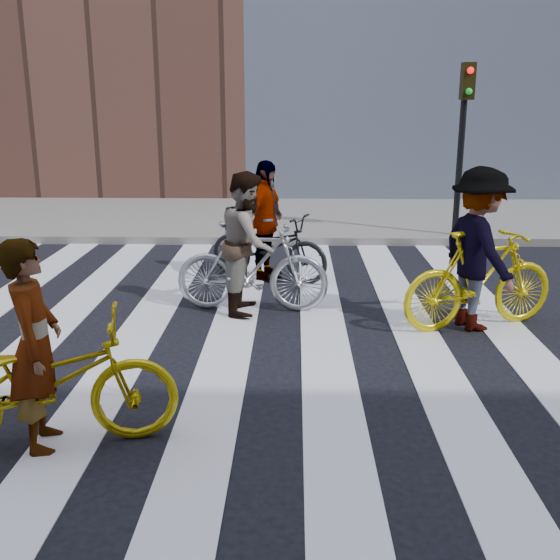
{
  "coord_description": "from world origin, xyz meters",
  "views": [
    {
      "loc": [
        1.3,
        -7.17,
        2.71
      ],
      "look_at": [
        1.12,
        0.3,
        0.63
      ],
      "focal_mm": 42.0,
      "sensor_mm": 36.0,
      "label": 1
    }
  ],
  "objects_px": {
    "bike_silver_mid": "(252,267)",
    "rider_right": "(478,250)",
    "bike_dark_rear": "(268,247)",
    "rider_rear": "(265,221)",
    "rider_left": "(35,346)",
    "traffic_signal": "(464,122)",
    "rider_mid": "(248,243)",
    "bike_yellow_left": "(45,383)",
    "bike_yellow_right": "(480,280)"
  },
  "relations": [
    {
      "from": "rider_left",
      "to": "rider_mid",
      "type": "relative_size",
      "value": 0.93
    },
    {
      "from": "rider_left",
      "to": "rider_right",
      "type": "xyz_separation_m",
      "value": [
        4.19,
        2.92,
        0.12
      ]
    },
    {
      "from": "bike_silver_mid",
      "to": "bike_yellow_right",
      "type": "distance_m",
      "value": 2.84
    },
    {
      "from": "bike_yellow_right",
      "to": "rider_mid",
      "type": "relative_size",
      "value": 1.1
    },
    {
      "from": "bike_yellow_left",
      "to": "rider_right",
      "type": "distance_m",
      "value": 5.08
    },
    {
      "from": "bike_yellow_right",
      "to": "bike_yellow_left",
      "type": "bearing_deg",
      "value": 106.59
    },
    {
      "from": "rider_rear",
      "to": "bike_dark_rear",
      "type": "bearing_deg",
      "value": -66.55
    },
    {
      "from": "bike_yellow_right",
      "to": "rider_right",
      "type": "distance_m",
      "value": 0.37
    },
    {
      "from": "traffic_signal",
      "to": "bike_dark_rear",
      "type": "height_order",
      "value": "traffic_signal"
    },
    {
      "from": "bike_yellow_left",
      "to": "rider_rear",
      "type": "height_order",
      "value": "rider_rear"
    },
    {
      "from": "bike_silver_mid",
      "to": "bike_yellow_right",
      "type": "bearing_deg",
      "value": -98.62
    },
    {
      "from": "bike_yellow_left",
      "to": "rider_mid",
      "type": "bearing_deg",
      "value": -33.25
    },
    {
      "from": "bike_dark_rear",
      "to": "rider_mid",
      "type": "xyz_separation_m",
      "value": [
        -0.19,
        -1.57,
        0.4
      ]
    },
    {
      "from": "rider_left",
      "to": "rider_mid",
      "type": "distance_m",
      "value": 3.78
    },
    {
      "from": "bike_yellow_left",
      "to": "bike_silver_mid",
      "type": "bearing_deg",
      "value": -33.96
    },
    {
      "from": "rider_mid",
      "to": "bike_dark_rear",
      "type": "bearing_deg",
      "value": -3.72
    },
    {
      "from": "bike_yellow_right",
      "to": "bike_silver_mid",
      "type": "bearing_deg",
      "value": 59.84
    },
    {
      "from": "bike_silver_mid",
      "to": "rider_mid",
      "type": "height_order",
      "value": "rider_mid"
    },
    {
      "from": "rider_mid",
      "to": "rider_right",
      "type": "height_order",
      "value": "rider_right"
    },
    {
      "from": "traffic_signal",
      "to": "bike_dark_rear",
      "type": "distance_m",
      "value": 4.77
    },
    {
      "from": "traffic_signal",
      "to": "rider_right",
      "type": "height_order",
      "value": "traffic_signal"
    },
    {
      "from": "rider_rear",
      "to": "rider_left",
      "type": "bearing_deg",
      "value": -173.62
    },
    {
      "from": "bike_yellow_left",
      "to": "bike_dark_rear",
      "type": "xyz_separation_m",
      "value": [
        1.56,
        5.08,
        -0.03
      ]
    },
    {
      "from": "bike_silver_mid",
      "to": "rider_mid",
      "type": "distance_m",
      "value": 0.32
    },
    {
      "from": "traffic_signal",
      "to": "rider_right",
      "type": "xyz_separation_m",
      "value": [
        -0.92,
        -4.87,
        -1.3
      ]
    },
    {
      "from": "traffic_signal",
      "to": "rider_rear",
      "type": "distance_m",
      "value": 4.67
    },
    {
      "from": "bike_dark_rear",
      "to": "traffic_signal",
      "type": "bearing_deg",
      "value": -28.94
    },
    {
      "from": "rider_right",
      "to": "rider_rear",
      "type": "distance_m",
      "value": 3.41
    },
    {
      "from": "bike_yellow_right",
      "to": "rider_left",
      "type": "relative_size",
      "value": 1.18
    },
    {
      "from": "rider_right",
      "to": "bike_silver_mid",
      "type": "bearing_deg",
      "value": 59.63
    },
    {
      "from": "traffic_signal",
      "to": "rider_mid",
      "type": "bearing_deg",
      "value": -130.89
    },
    {
      "from": "bike_dark_rear",
      "to": "rider_rear",
      "type": "height_order",
      "value": "rider_rear"
    },
    {
      "from": "bike_yellow_right",
      "to": "bike_dark_rear",
      "type": "bearing_deg",
      "value": 32.44
    },
    {
      "from": "bike_yellow_left",
      "to": "rider_rear",
      "type": "relative_size",
      "value": 1.13
    },
    {
      "from": "rider_mid",
      "to": "traffic_signal",
      "type": "bearing_deg",
      "value": -37.56
    },
    {
      "from": "bike_yellow_left",
      "to": "rider_left",
      "type": "xyz_separation_m",
      "value": [
        -0.05,
        0.0,
        0.31
      ]
    },
    {
      "from": "rider_mid",
      "to": "bike_silver_mid",
      "type": "bearing_deg",
      "value": -86.67
    },
    {
      "from": "rider_left",
      "to": "rider_right",
      "type": "height_order",
      "value": "rider_right"
    },
    {
      "from": "bike_silver_mid",
      "to": "rider_right",
      "type": "bearing_deg",
      "value": -98.83
    },
    {
      "from": "bike_yellow_right",
      "to": "bike_dark_rear",
      "type": "xyz_separation_m",
      "value": [
        -2.64,
        2.16,
        -0.1
      ]
    },
    {
      "from": "bike_dark_rear",
      "to": "rider_mid",
      "type": "distance_m",
      "value": 1.64
    },
    {
      "from": "rider_left",
      "to": "rider_rear",
      "type": "xyz_separation_m",
      "value": [
        1.56,
        5.08,
        0.06
      ]
    },
    {
      "from": "bike_yellow_left",
      "to": "bike_dark_rear",
      "type": "distance_m",
      "value": 5.31
    },
    {
      "from": "bike_yellow_right",
      "to": "rider_mid",
      "type": "bearing_deg",
      "value": 60.04
    },
    {
      "from": "rider_left",
      "to": "bike_silver_mid",
      "type": "bearing_deg",
      "value": -34.66
    },
    {
      "from": "rider_right",
      "to": "bike_yellow_right",
      "type": "bearing_deg",
      "value": -108.21
    },
    {
      "from": "bike_yellow_right",
      "to": "rider_right",
      "type": "relative_size",
      "value": 1.03
    },
    {
      "from": "bike_yellow_left",
      "to": "rider_rear",
      "type": "distance_m",
      "value": 5.31
    },
    {
      "from": "rider_mid",
      "to": "rider_rear",
      "type": "height_order",
      "value": "rider_mid"
    },
    {
      "from": "rider_left",
      "to": "bike_yellow_left",
      "type": "bearing_deg",
      "value": -101.98
    }
  ]
}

